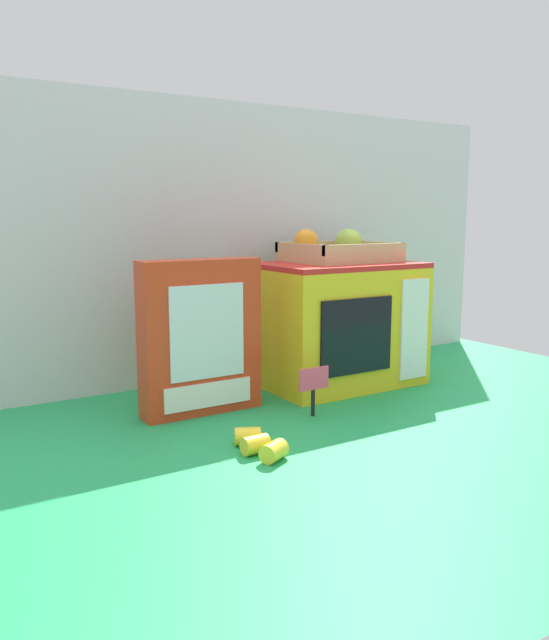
# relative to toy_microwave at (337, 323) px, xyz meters

# --- Properties ---
(ground_plane) EXTENTS (1.70, 1.70, 0.00)m
(ground_plane) POSITION_rel_toy_microwave_xyz_m (-0.16, -0.01, -0.15)
(ground_plane) COLOR #219E54
(ground_plane) RESTS_ON ground
(display_back_panel) EXTENTS (1.61, 0.03, 0.67)m
(display_back_panel) POSITION_rel_toy_microwave_xyz_m (-0.16, 0.21, 0.19)
(display_back_panel) COLOR silver
(display_back_panel) RESTS_ON ground
(toy_microwave) EXTENTS (0.37, 0.26, 0.29)m
(toy_microwave) POSITION_rel_toy_microwave_xyz_m (0.00, 0.00, 0.00)
(toy_microwave) COLOR yellow
(toy_microwave) RESTS_ON ground
(food_groups_crate) EXTENTS (0.24, 0.20, 0.08)m
(food_groups_crate) POSITION_rel_toy_microwave_xyz_m (0.02, 0.03, 0.17)
(food_groups_crate) COLOR tan
(food_groups_crate) RESTS_ON toy_microwave
(cookie_set_box) EXTENTS (0.25, 0.06, 0.31)m
(cookie_set_box) POSITION_rel_toy_microwave_xyz_m (-0.38, -0.04, 0.01)
(cookie_set_box) COLOR red
(cookie_set_box) RESTS_ON ground
(price_sign) EXTENTS (0.07, 0.01, 0.10)m
(price_sign) POSITION_rel_toy_microwave_xyz_m (-0.20, -0.18, -0.08)
(price_sign) COLOR black
(price_sign) RESTS_ON ground
(loose_toy_banana) EXTENTS (0.06, 0.13, 0.03)m
(loose_toy_banana) POSITION_rel_toy_microwave_xyz_m (-0.40, -0.30, -0.13)
(loose_toy_banana) COLOR yellow
(loose_toy_banana) RESTS_ON ground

